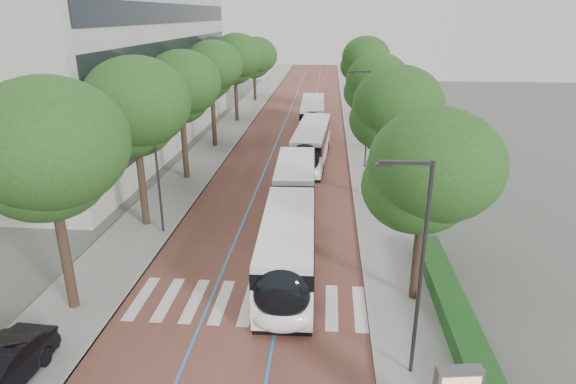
% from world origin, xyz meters
% --- Properties ---
extents(ground, '(160.00, 160.00, 0.00)m').
position_xyz_m(ground, '(0.00, 0.00, 0.00)').
color(ground, '#51544C').
rests_on(ground, ground).
extents(road, '(11.00, 140.00, 0.02)m').
position_xyz_m(road, '(0.00, 40.00, 0.01)').
color(road, brown).
rests_on(road, ground).
extents(sidewalk_left, '(4.00, 140.00, 0.12)m').
position_xyz_m(sidewalk_left, '(-7.50, 40.00, 0.06)').
color(sidewalk_left, gray).
rests_on(sidewalk_left, ground).
extents(sidewalk_right, '(4.00, 140.00, 0.12)m').
position_xyz_m(sidewalk_right, '(7.50, 40.00, 0.06)').
color(sidewalk_right, gray).
rests_on(sidewalk_right, ground).
extents(kerb_left, '(0.20, 140.00, 0.14)m').
position_xyz_m(kerb_left, '(-5.60, 40.00, 0.06)').
color(kerb_left, gray).
rests_on(kerb_left, ground).
extents(kerb_right, '(0.20, 140.00, 0.14)m').
position_xyz_m(kerb_right, '(5.60, 40.00, 0.06)').
color(kerb_right, gray).
rests_on(kerb_right, ground).
extents(zebra_crossing, '(10.55, 3.60, 0.01)m').
position_xyz_m(zebra_crossing, '(0.20, 1.00, 0.03)').
color(zebra_crossing, silver).
rests_on(zebra_crossing, ground).
extents(lane_line_left, '(0.12, 126.00, 0.01)m').
position_xyz_m(lane_line_left, '(-1.60, 40.00, 0.02)').
color(lane_line_left, '#2679C2').
rests_on(lane_line_left, road).
extents(lane_line_right, '(0.12, 126.00, 0.01)m').
position_xyz_m(lane_line_right, '(1.60, 40.00, 0.02)').
color(lane_line_right, '#2679C2').
rests_on(lane_line_right, road).
extents(office_building, '(18.11, 40.00, 14.00)m').
position_xyz_m(office_building, '(-19.47, 28.00, 7.00)').
color(office_building, '#AEABA1').
rests_on(office_building, ground).
extents(hedge, '(1.20, 14.00, 0.80)m').
position_xyz_m(hedge, '(9.10, 0.00, 0.52)').
color(hedge, '#163F16').
rests_on(hedge, sidewalk_right).
extents(streetlight_near, '(1.82, 0.20, 8.00)m').
position_xyz_m(streetlight_near, '(6.62, -3.00, 4.82)').
color(streetlight_near, '#2B2B2D').
rests_on(streetlight_near, sidewalk_right).
extents(streetlight_far, '(1.82, 0.20, 8.00)m').
position_xyz_m(streetlight_far, '(6.62, 22.00, 4.82)').
color(streetlight_far, '#2B2B2D').
rests_on(streetlight_far, sidewalk_right).
extents(lamp_post_left, '(0.14, 0.14, 8.00)m').
position_xyz_m(lamp_post_left, '(-6.10, 8.00, 4.12)').
color(lamp_post_left, '#2B2B2D').
rests_on(lamp_post_left, sidewalk_left).
extents(trees_left, '(6.30, 61.22, 9.73)m').
position_xyz_m(trees_left, '(-7.50, 25.69, 6.85)').
color(trees_left, black).
rests_on(trees_left, ground).
extents(trees_right, '(5.86, 47.72, 9.29)m').
position_xyz_m(trees_right, '(7.70, 22.79, 6.26)').
color(trees_right, black).
rests_on(trees_right, ground).
extents(lead_bus, '(3.07, 18.46, 3.20)m').
position_xyz_m(lead_bus, '(1.68, 7.09, 1.63)').
color(lead_bus, black).
rests_on(lead_bus, ground).
extents(bus_queued_0, '(3.18, 12.51, 3.20)m').
position_xyz_m(bus_queued_0, '(2.19, 23.13, 1.62)').
color(bus_queued_0, white).
rests_on(bus_queued_0, ground).
extents(bus_queued_1, '(2.75, 12.44, 3.20)m').
position_xyz_m(bus_queued_1, '(1.85, 35.95, 1.62)').
color(bus_queued_1, white).
rests_on(bus_queued_1, ground).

